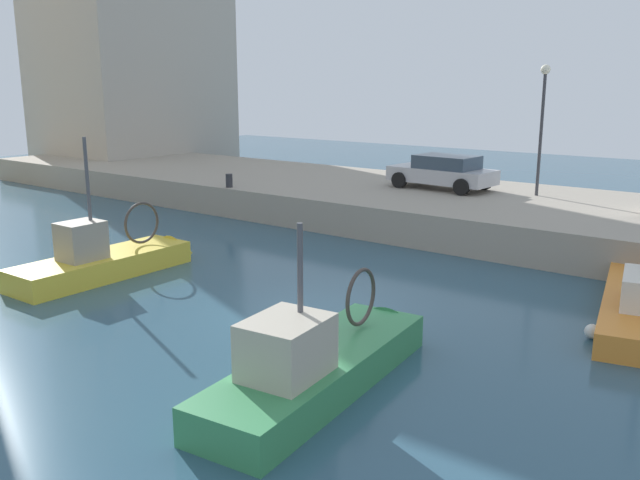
# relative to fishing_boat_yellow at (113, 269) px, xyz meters

# --- Properties ---
(water_surface) EXTENTS (80.00, 80.00, 0.00)m
(water_surface) POSITION_rel_fishing_boat_yellow_xyz_m (0.86, -6.57, -0.13)
(water_surface) COLOR #2D5166
(water_surface) RESTS_ON ground
(quay_wall) EXTENTS (9.00, 56.00, 1.20)m
(quay_wall) POSITION_rel_fishing_boat_yellow_xyz_m (12.36, -6.57, 0.47)
(quay_wall) COLOR #9E9384
(quay_wall) RESTS_ON ground
(fishing_boat_yellow) EXTENTS (6.06, 1.87, 4.69)m
(fishing_boat_yellow) POSITION_rel_fishing_boat_yellow_xyz_m (0.00, 0.00, 0.00)
(fishing_boat_yellow) COLOR gold
(fishing_boat_yellow) RESTS_ON ground
(fishing_boat_green) EXTENTS (6.65, 2.22, 3.88)m
(fishing_boat_green) POSITION_rel_fishing_boat_yellow_xyz_m (-2.06, -9.25, 0.02)
(fishing_boat_green) COLOR #388951
(fishing_boat_green) RESTS_ON ground
(parked_car_silver) EXTENTS (2.26, 4.31, 1.36)m
(parked_car_silver) POSITION_rel_fishing_boat_yellow_xyz_m (13.13, -3.72, 1.77)
(parked_car_silver) COLOR #B7B7BC
(parked_car_silver) RESTS_ON quay_wall
(mooring_bollard_mid) EXTENTS (0.28, 0.28, 0.55)m
(mooring_bollard_mid) POSITION_rel_fishing_boat_yellow_xyz_m (8.21, 3.43, 1.34)
(mooring_bollard_mid) COLOR #2D2D33
(mooring_bollard_mid) RESTS_ON quay_wall
(quay_streetlamp) EXTENTS (0.36, 0.36, 4.83)m
(quay_streetlamp) POSITION_rel_fishing_boat_yellow_xyz_m (13.86, -7.30, 4.32)
(quay_streetlamp) COLOR #38383D
(quay_streetlamp) RESTS_ON quay_wall
(waterfront_building_west) EXTENTS (10.60, 8.39, 19.24)m
(waterfront_building_west) POSITION_rel_fishing_boat_yellow_xyz_m (15.83, 19.21, 9.51)
(waterfront_building_west) COLOR #B2A899
(waterfront_building_west) RESTS_ON ground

